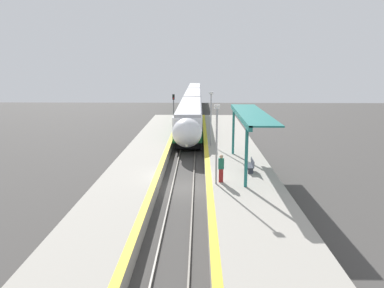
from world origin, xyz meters
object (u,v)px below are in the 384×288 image
(lamppost_near, at_px, (217,139))
(train, at_px, (193,101))
(platform_bench, at_px, (251,165))
(railway_signal, at_px, (174,109))
(person_waiting, at_px, (221,168))
(lamppost_mid, at_px, (211,115))

(lamppost_near, bearing_deg, train, 92.95)
(platform_bench, distance_m, lamppost_near, 4.56)
(railway_signal, distance_m, lamppost_near, 25.52)
(person_waiting, bearing_deg, lamppost_near, -130.63)
(train, height_order, platform_bench, train)
(person_waiting, distance_m, lamppost_near, 2.01)
(person_waiting, height_order, lamppost_mid, lamppost_mid)
(platform_bench, bearing_deg, person_waiting, -132.10)
(lamppost_near, bearing_deg, person_waiting, 49.37)
(lamppost_mid, bearing_deg, train, 94.04)
(train, height_order, railway_signal, railway_signal)
(train, relative_size, platform_bench, 43.16)
(train, relative_size, person_waiting, 36.83)
(train, bearing_deg, person_waiting, -86.58)
(train, bearing_deg, lamppost_mid, -85.96)
(train, xyz_separation_m, railway_signal, (-2.18, -17.68, 0.70))
(railway_signal, bearing_deg, person_waiting, -79.22)
(platform_bench, distance_m, railway_signal, 23.35)
(platform_bench, bearing_deg, railway_signal, 107.37)
(person_waiting, height_order, railway_signal, railway_signal)
(platform_bench, distance_m, lamppost_mid, 9.42)
(platform_bench, distance_m, person_waiting, 3.39)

